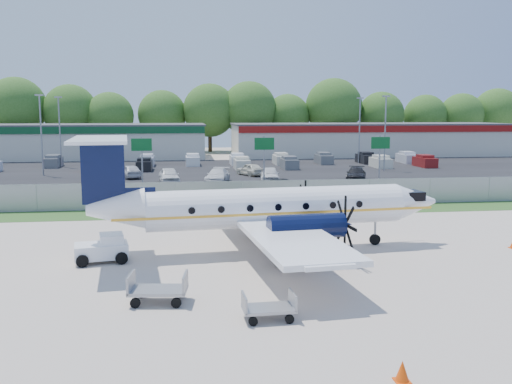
{
  "coord_description": "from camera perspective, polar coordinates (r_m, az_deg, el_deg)",
  "views": [
    {
      "loc": [
        -4.58,
        -28.55,
        7.28
      ],
      "look_at": [
        0.0,
        6.0,
        2.3
      ],
      "focal_mm": 40.0,
      "sensor_mm": 36.0,
      "label": 1
    }
  ],
  "objects": [
    {
      "name": "light_pole_nw",
      "position": [
        68.34,
        -20.7,
        5.9
      ],
      "size": [
        0.9,
        0.35,
        9.09
      ],
      "color": "gray",
      "rests_on": "ground"
    },
    {
      "name": "sign_mid",
      "position": [
        52.14,
        0.83,
        4.1
      ],
      "size": [
        1.8,
        0.26,
        5.0
      ],
      "color": "gray",
      "rests_on": "ground"
    },
    {
      "name": "sign_right",
      "position": [
        54.83,
        12.31,
        4.11
      ],
      "size": [
        1.8,
        0.26,
        5.0
      ],
      "color": "gray",
      "rests_on": "ground"
    },
    {
      "name": "parked_car_b",
      "position": [
        58.13,
        -8.68,
        0.85
      ],
      "size": [
        2.4,
        4.89,
        1.61
      ],
      "primitive_type": "imported",
      "rotation": [
        0.0,
        0.0,
        0.11
      ],
      "color": "silver",
      "rests_on": "ground"
    },
    {
      "name": "pushback_tug",
      "position": [
        28.77,
        -14.99,
        -5.48
      ],
      "size": [
        2.71,
        2.15,
        1.35
      ],
      "color": "white",
      "rests_on": "ground"
    },
    {
      "name": "cone_starboard_wing",
      "position": [
        43.96,
        -5.06,
        -1.06
      ],
      "size": [
        0.41,
        0.41,
        0.59
      ],
      "color": "#E94507",
      "rests_on": "ground"
    },
    {
      "name": "road_car_mid",
      "position": [
        50.43,
        2.06,
        -0.17
      ],
      "size": [
        4.36,
        2.36,
        1.41
      ],
      "primitive_type": "imported",
      "rotation": [
        0.0,
        0.0,
        -1.39
      ],
      "color": "black",
      "rests_on": "ground"
    },
    {
      "name": "cone_port_wing",
      "position": [
        16.65,
        14.41,
        -16.99
      ],
      "size": [
        0.42,
        0.42,
        0.6
      ],
      "color": "#E94507",
      "rests_on": "ground"
    },
    {
      "name": "building_east",
      "position": [
        95.66,
        11.15,
        5.2
      ],
      "size": [
        44.4,
        12.4,
        5.24
      ],
      "color": "silver",
      "rests_on": "ground"
    },
    {
      "name": "parked_car_c",
      "position": [
        58.39,
        -3.86,
        0.95
      ],
      "size": [
        3.13,
        5.22,
        1.42
      ],
      "primitive_type": "imported",
      "rotation": [
        0.0,
        0.0,
        -0.25
      ],
      "color": "silver",
      "rests_on": "ground"
    },
    {
      "name": "aircraft",
      "position": [
        29.56,
        1.24,
        -1.54
      ],
      "size": [
        19.46,
        19.16,
        5.99
      ],
      "color": "white",
      "rests_on": "ground"
    },
    {
      "name": "ground",
      "position": [
        29.81,
        1.52,
        -6.0
      ],
      "size": [
        170.0,
        170.0,
        0.0
      ],
      "primitive_type": "plane",
      "color": "beige",
      "rests_on": "ground"
    },
    {
      "name": "light_pole_ne",
      "position": [
        70.97,
        12.79,
        6.28
      ],
      "size": [
        0.9,
        0.35,
        9.09
      ],
      "color": "gray",
      "rests_on": "ground"
    },
    {
      "name": "parking_lot",
      "position": [
        69.08,
        -3.71,
        2.08
      ],
      "size": [
        170.0,
        32.0,
        0.02
      ],
      "primitive_type": "cube",
      "color": "black",
      "rests_on": "ground"
    },
    {
      "name": "sign_left",
      "position": [
        51.7,
        -11.35,
        3.91
      ],
      "size": [
        1.8,
        0.26,
        5.0
      ],
      "color": "gray",
      "rests_on": "ground"
    },
    {
      "name": "parked_car_g",
      "position": [
        64.52,
        -0.58,
        1.66
      ],
      "size": [
        3.22,
        4.42,
        1.4
      ],
      "primitive_type": "imported",
      "rotation": [
        0.0,
        0.0,
        3.57
      ],
      "color": "beige",
      "rests_on": "ground"
    },
    {
      "name": "light_pole_se",
      "position": [
        80.42,
        10.32,
        6.55
      ],
      "size": [
        0.9,
        0.35,
        9.09
      ],
      "color": "gray",
      "rests_on": "ground"
    },
    {
      "name": "baggage_cart_near",
      "position": [
        22.35,
        -9.76,
        -9.56
      ],
      "size": [
        2.33,
        1.57,
        1.14
      ],
      "color": "gray",
      "rests_on": "ground"
    },
    {
      "name": "access_road",
      "position": [
        48.32,
        -2.03,
        -0.52
      ],
      "size": [
        170.0,
        8.0,
        0.02
      ],
      "primitive_type": "cube",
      "color": "black",
      "rests_on": "ground"
    },
    {
      "name": "far_parking_rows",
      "position": [
        74.05,
        -3.97,
        2.47
      ],
      "size": [
        56.0,
        10.0,
        1.6
      ],
      "primitive_type": null,
      "color": "gray",
      "rests_on": "ground"
    },
    {
      "name": "parked_car_f",
      "position": [
        63.56,
        -12.43,
        1.37
      ],
      "size": [
        2.96,
        4.67,
        1.48
      ],
      "primitive_type": "imported",
      "rotation": [
        0.0,
        0.0,
        3.44
      ],
      "color": "silver",
      "rests_on": "ground"
    },
    {
      "name": "parked_car_d",
      "position": [
        58.38,
        1.37,
        0.97
      ],
      "size": [
        2.47,
        4.88,
        1.59
      ],
      "primitive_type": "imported",
      "rotation": [
        0.0,
        0.0,
        -0.13
      ],
      "color": "silver",
      "rests_on": "ground"
    },
    {
      "name": "parked_car_e",
      "position": [
        60.63,
        9.96,
        1.12
      ],
      "size": [
        3.46,
        5.22,
        1.4
      ],
      "primitive_type": "imported",
      "rotation": [
        0.0,
        0.0,
        -0.34
      ],
      "color": "black",
      "rests_on": "ground"
    },
    {
      "name": "tree_line",
      "position": [
        102.91,
        -4.99,
        4.05
      ],
      "size": [
        112.0,
        6.0,
        14.0
      ],
      "primitive_type": null,
      "color": "#305C1B",
      "rests_on": "ground"
    },
    {
      "name": "light_pole_sw",
      "position": [
        78.11,
        -19.05,
        6.19
      ],
      "size": [
        0.9,
        0.35,
        9.09
      ],
      "color": "gray",
      "rests_on": "ground"
    },
    {
      "name": "perimeter_fence",
      "position": [
        43.25,
        -1.39,
        -0.21
      ],
      "size": [
        120.0,
        0.06,
        1.99
      ],
      "color": "gray",
      "rests_on": "ground"
    },
    {
      "name": "baggage_cart_far",
      "position": [
        20.38,
        1.27,
        -11.47
      ],
      "size": [
        1.86,
        1.17,
        0.96
      ],
      "color": "gray",
      "rests_on": "ground"
    },
    {
      "name": "grass_verge",
      "position": [
        41.45,
        -1.09,
        -1.97
      ],
      "size": [
        170.0,
        4.0,
        0.02
      ],
      "primitive_type": "cube",
      "color": "#2D561E",
      "rests_on": "ground"
    },
    {
      "name": "building_west",
      "position": [
        92.7,
        -19.7,
        4.79
      ],
      "size": [
        46.4,
        12.4,
        5.24
      ],
      "color": "silver",
      "rests_on": "ground"
    },
    {
      "name": "parked_car_a",
      "position": [
        58.43,
        -15.59,
        0.68
      ],
      "size": [
        3.95,
        6.24,
        1.61
      ],
      "primitive_type": "imported",
      "rotation": [
        0.0,
        0.0,
        0.24
      ],
      "color": "silver",
      "rests_on": "ground"
    }
  ]
}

